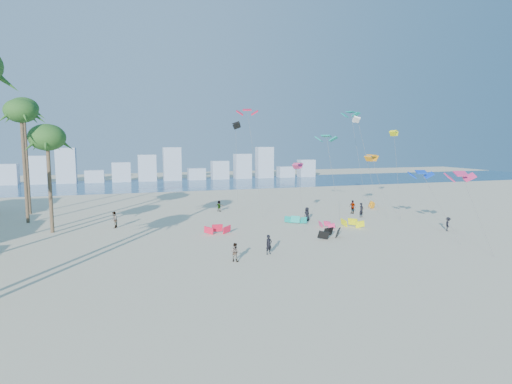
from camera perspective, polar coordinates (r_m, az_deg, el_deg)
name	(u,v)px	position (r m, az deg, el deg)	size (l,w,h in m)	color
ground	(284,283)	(30.40, 3.75, -12.15)	(220.00, 220.00, 0.00)	beige
ocean	(171,184)	(99.82, -11.38, 1.03)	(220.00, 220.00, 0.00)	navy
kitesurfer_near	(269,245)	(37.39, 1.74, -7.11)	(0.63, 0.42, 1.74)	black
kitesurfer_mid	(235,252)	(35.30, -2.88, -8.12)	(0.75, 0.59, 1.55)	gray
kitesurfers_far	(282,213)	(53.36, 3.56, -2.89)	(36.31, 21.92, 1.91)	black
grounded_kites	(317,222)	(50.49, 8.22, -4.00)	(28.33, 18.56, 0.97)	red
flying_kites	(335,133)	(57.36, 10.64, 7.86)	(23.40, 37.29, 15.34)	#D52F6A
distant_skyline	(162,168)	(109.38, -12.60, 3.12)	(85.00, 3.00, 8.40)	#9EADBF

